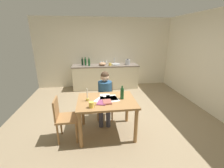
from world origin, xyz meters
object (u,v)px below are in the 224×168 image
(dining_table, at_px, (107,105))
(wine_glass_back_left, at_px, (101,62))
(chair_at_table, at_px, (105,98))
(book_magazine, at_px, (102,102))
(person_seated, at_px, (105,94))
(stovetop_kettle, at_px, (128,62))
(wine_bottle_on_table, at_px, (122,93))
(wine_glass_near_sink, at_px, (106,61))
(candlestick, at_px, (87,97))
(sink_unit, at_px, (115,64))
(bottle_oil, at_px, (82,62))
(mixing_bowl, at_px, (102,64))
(wine_glass_by_kettle, at_px, (103,61))
(book_cookery, at_px, (107,102))
(chair_side_empty, at_px, (64,117))
(bottle_vinegar, at_px, (85,62))
(bottle_wine_red, at_px, (89,62))
(coffee_mug, at_px, (92,105))
(teacup_on_counter, at_px, (110,64))

(dining_table, bearing_deg, wine_glass_back_left, 88.86)
(chair_at_table, height_order, book_magazine, chair_at_table)
(person_seated, distance_m, stovetop_kettle, 2.55)
(wine_bottle_on_table, distance_m, wine_glass_near_sink, 2.96)
(candlestick, relative_size, wine_bottle_on_table, 0.93)
(sink_unit, bearing_deg, wine_glass_near_sink, 155.14)
(dining_table, relative_size, bottle_oil, 3.95)
(mixing_bowl, xyz_separation_m, stovetop_kettle, (0.97, 0.06, 0.04))
(wine_glass_by_kettle, height_order, wine_glass_back_left, same)
(mixing_bowl, height_order, wine_glass_by_kettle, wine_glass_by_kettle)
(book_magazine, bearing_deg, book_cookery, 17.35)
(wine_glass_by_kettle, bearing_deg, book_cookery, -92.96)
(dining_table, bearing_deg, person_seated, 88.72)
(chair_side_empty, xyz_separation_m, sink_unit, (1.43, 2.92, 0.43))
(candlestick, height_order, wine_glass_near_sink, wine_glass_near_sink)
(bottle_vinegar, distance_m, wine_glass_near_sink, 0.79)
(bottle_wine_red, xyz_separation_m, mixing_bowl, (0.48, 0.01, -0.07))
(wine_bottle_on_table, height_order, wine_glass_back_left, wine_glass_back_left)
(candlestick, height_order, wine_bottle_on_table, wine_bottle_on_table)
(person_seated, bearing_deg, coffee_mug, -110.65)
(dining_table, xyz_separation_m, bottle_oil, (-0.62, 2.87, 0.39))
(book_cookery, distance_m, sink_unit, 3.01)
(sink_unit, bearing_deg, wine_glass_by_kettle, 161.29)
(sink_unit, height_order, stovetop_kettle, sink_unit)
(bottle_vinegar, bearing_deg, bottle_wine_red, -40.52)
(wine_bottle_on_table, bearing_deg, wine_glass_back_left, 94.95)
(book_cookery, bearing_deg, bottle_wine_red, 95.46)
(wine_glass_by_kettle, distance_m, wine_glass_back_left, 0.10)
(wine_bottle_on_table, bearing_deg, bottle_wine_red, 104.15)
(chair_at_table, xyz_separation_m, chair_side_empty, (-0.86, -0.77, -0.00))
(stovetop_kettle, relative_size, wine_glass_back_left, 1.43)
(coffee_mug, relative_size, wine_glass_by_kettle, 0.84)
(book_magazine, xyz_separation_m, stovetop_kettle, (1.17, 2.94, 0.23))
(stovetop_kettle, height_order, wine_glass_by_kettle, stovetop_kettle)
(book_cookery, xyz_separation_m, teacup_on_counter, (0.38, 2.79, 0.18))
(book_magazine, xyz_separation_m, bottle_wine_red, (-0.28, 2.87, 0.26))
(book_magazine, relative_size, bottle_oil, 0.77)
(wine_bottle_on_table, distance_m, mixing_bowl, 2.75)
(dining_table, bearing_deg, bottle_oil, 102.18)
(wine_glass_by_kettle, bearing_deg, wine_glass_near_sink, 0.00)
(bottle_wine_red, xyz_separation_m, stovetop_kettle, (1.45, 0.07, -0.03))
(person_seated, relative_size, bottle_oil, 4.12)
(book_cookery, distance_m, mixing_bowl, 2.89)
(person_seated, distance_m, book_cookery, 0.65)
(dining_table, relative_size, coffee_mug, 8.84)
(bottle_wine_red, bearing_deg, wine_glass_by_kettle, 22.47)
(sink_unit, relative_size, wine_glass_by_kettle, 2.34)
(book_magazine, distance_m, wine_bottle_on_table, 0.45)
(sink_unit, height_order, wine_glass_back_left, sink_unit)
(bottle_wine_red, bearing_deg, stovetop_kettle, 2.80)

